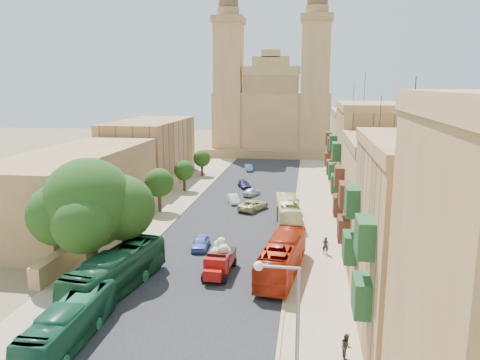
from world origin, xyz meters
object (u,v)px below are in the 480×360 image
(street_tree_d, at_px, (202,159))
(pedestrian_a, at_px, (325,245))
(car_blue_b, at_px, (249,168))
(bus_green_south, at_px, (69,324))
(bus_cream_east, at_px, (288,210))
(car_white_b, at_px, (252,192))
(olive_pickup, at_px, (288,210))
(ficus_tree, at_px, (90,207))
(streetlamp, at_px, (287,326))
(car_dkblue, at_px, (244,185))
(street_tree_c, at_px, (184,171))
(bus_red_east, at_px, (282,257))
(church, at_px, (273,112))
(car_white_a, at_px, (233,199))
(bus_green_north, at_px, (116,272))
(street_tree_a, at_px, (122,209))
(car_blue_a, at_px, (201,243))
(car_cream, at_px, (253,205))
(red_truck, at_px, (220,259))
(pedestrian_b, at_px, (346,346))
(street_tree_b, at_px, (159,183))
(pedestrian_c, at_px, (296,237))

(street_tree_d, xyz_separation_m, pedestrian_a, (20.34, -36.40, -2.23))
(car_blue_b, bearing_deg, bus_green_south, -106.45)
(bus_cream_east, height_order, car_white_b, bus_cream_east)
(olive_pickup, bearing_deg, pedestrian_a, -71.54)
(pedestrian_a, bearing_deg, car_blue_b, -65.56)
(ficus_tree, xyz_separation_m, streetlamp, (17.13, -16.01, -0.72))
(car_dkblue, bearing_deg, bus_green_south, -117.99)
(street_tree_c, distance_m, bus_red_east, 34.15)
(church, bearing_deg, pedestrian_a, -81.23)
(bus_red_east, xyz_separation_m, car_white_a, (-7.93, 23.50, -0.95))
(bus_green_south, relative_size, car_blue_b, 2.66)
(streetlamp, relative_size, olive_pickup, 1.77)
(olive_pickup, bearing_deg, bus_green_north, -118.50)
(street_tree_a, relative_size, bus_green_north, 0.46)
(bus_red_east, distance_m, car_blue_a, 9.80)
(street_tree_a, relative_size, car_blue_a, 1.41)
(church, distance_m, bus_green_north, 78.25)
(car_blue_a, height_order, pedestrian_a, pedestrian_a)
(car_white_b, bearing_deg, car_dkblue, -48.64)
(bus_green_south, height_order, bus_red_east, bus_red_east)
(olive_pickup, distance_m, car_dkblue, 17.22)
(pedestrian_a, bearing_deg, car_cream, -52.05)
(bus_green_north, bearing_deg, church, 95.24)
(red_truck, relative_size, pedestrian_b, 3.39)
(street_tree_a, xyz_separation_m, street_tree_d, (0.00, 36.00, -0.42))
(street_tree_c, relative_size, red_truck, 0.89)
(streetlamp, bearing_deg, olive_pickup, 92.32)
(streetlamp, xyz_separation_m, car_white_b, (-7.22, 46.24, -4.62))
(car_cream, relative_size, pedestrian_a, 2.86)
(red_truck, bearing_deg, street_tree_b, 121.30)
(street_tree_d, bearing_deg, car_blue_a, -77.33)
(bus_red_east, relative_size, car_cream, 2.25)
(pedestrian_a, bearing_deg, church, -73.55)
(bus_green_south, distance_m, car_cream, 33.98)
(car_dkblue, height_order, pedestrian_a, pedestrian_a)
(car_white_b, distance_m, pedestrian_c, 21.79)
(street_tree_c, bearing_deg, bus_red_east, -61.08)
(bus_red_east, bearing_deg, bus_green_south, 52.86)
(church, bearing_deg, car_blue_a, -91.50)
(street_tree_a, height_order, bus_cream_east, street_tree_a)
(olive_pickup, bearing_deg, car_dkblue, 115.96)
(car_cream, bearing_deg, car_blue_a, 101.56)
(car_dkblue, bearing_deg, red_truck, -107.92)
(street_tree_a, bearing_deg, car_blue_a, -4.56)
(bus_cream_east, relative_size, car_white_b, 2.89)
(bus_green_north, distance_m, car_blue_b, 53.14)
(street_tree_b, bearing_deg, bus_red_east, -47.27)
(bus_green_north, relative_size, car_white_a, 3.24)
(car_blue_a, bearing_deg, red_truck, -66.08)
(car_dkblue, height_order, car_white_b, car_white_b)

